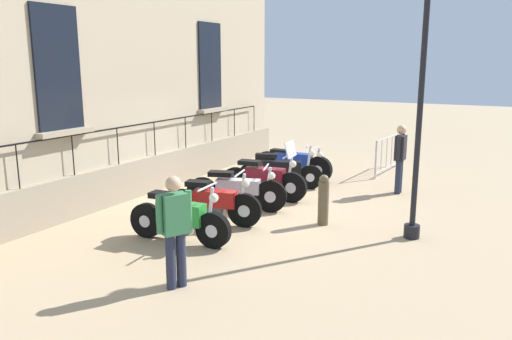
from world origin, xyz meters
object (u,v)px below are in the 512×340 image
(motorcycle_silver, at_px, (236,191))
(motorcycle_blue, at_px, (293,164))
(motorcycle_maroon, at_px, (264,180))
(pedestrian_walking, at_px, (400,155))
(crowd_barrier, at_px, (389,153))
(bollard, at_px, (323,200))
(motorcycle_black, at_px, (280,172))
(pedestrian_standing, at_px, (175,226))
(lamppost, at_px, (421,98))
(motorcycle_red, at_px, (213,203))
(motorcycle_green, at_px, (180,219))

(motorcycle_silver, distance_m, motorcycle_blue, 3.17)
(motorcycle_maroon, relative_size, pedestrian_walking, 1.26)
(crowd_barrier, bearing_deg, motorcycle_blue, -132.79)
(crowd_barrier, bearing_deg, bollard, -89.11)
(bollard, bearing_deg, pedestrian_walking, 76.94)
(crowd_barrier, bearing_deg, motorcycle_black, -120.86)
(motorcycle_silver, relative_size, motorcycle_black, 1.05)
(motorcycle_silver, height_order, pedestrian_standing, pedestrian_standing)
(motorcycle_black, relative_size, lamppost, 0.42)
(motorcycle_blue, relative_size, pedestrian_walking, 1.35)
(motorcycle_blue, bearing_deg, motorcycle_silver, -87.57)
(motorcycle_black, bearing_deg, pedestrian_walking, 18.79)
(motorcycle_silver, height_order, motorcycle_blue, motorcycle_silver)
(motorcycle_red, relative_size, bollard, 1.93)
(motorcycle_blue, bearing_deg, motorcycle_maroon, -83.51)
(motorcycle_red, bearing_deg, pedestrian_walking, 57.84)
(motorcycle_silver, height_order, lamppost, lamppost)
(motorcycle_red, bearing_deg, bollard, 28.39)
(motorcycle_green, xyz_separation_m, motorcycle_silver, (-0.13, 2.16, -0.00))
(lamppost, xyz_separation_m, bollard, (-1.68, -0.05, -2.00))
(motorcycle_blue, xyz_separation_m, lamppost, (3.79, -3.15, 2.07))
(motorcycle_silver, xyz_separation_m, motorcycle_maroon, (0.11, 1.05, 0.03))
(motorcycle_black, height_order, bollard, motorcycle_black)
(motorcycle_blue, distance_m, crowd_barrier, 2.98)
(motorcycle_black, distance_m, pedestrian_standing, 5.95)
(motorcycle_green, relative_size, motorcycle_blue, 0.89)
(motorcycle_green, bearing_deg, motorcycle_silver, 93.51)
(motorcycle_maroon, height_order, pedestrian_standing, pedestrian_standing)
(pedestrian_walking, bearing_deg, bollard, -103.06)
(motorcycle_red, relative_size, lamppost, 0.41)
(motorcycle_maroon, xyz_separation_m, pedestrian_standing, (1.07, -4.69, 0.44))
(motorcycle_blue, bearing_deg, motorcycle_red, -86.83)
(bollard, bearing_deg, motorcycle_red, -151.61)
(motorcycle_black, bearing_deg, crowd_barrier, 59.14)
(motorcycle_silver, height_order, crowd_barrier, crowd_barrier)
(motorcycle_red, distance_m, bollard, 2.13)
(motorcycle_silver, bearing_deg, pedestrian_standing, -72.03)
(lamppost, height_order, crowd_barrier, lamppost)
(motorcycle_red, relative_size, pedestrian_walking, 1.16)
(motorcycle_green, relative_size, pedestrian_walking, 1.21)
(crowd_barrier, bearing_deg, motorcycle_maroon, -112.47)
(motorcycle_green, distance_m, motorcycle_black, 4.33)
(motorcycle_red, height_order, motorcycle_blue, motorcycle_red)
(motorcycle_silver, bearing_deg, motorcycle_green, -86.49)
(motorcycle_black, bearing_deg, motorcycle_green, -88.07)
(motorcycle_silver, relative_size, crowd_barrier, 0.96)
(motorcycle_silver, bearing_deg, motorcycle_maroon, 84.19)
(bollard, relative_size, pedestrian_standing, 0.62)
(motorcycle_maroon, xyz_separation_m, bollard, (1.86, -1.07, 0.04))
(motorcycle_black, bearing_deg, motorcycle_red, -88.01)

